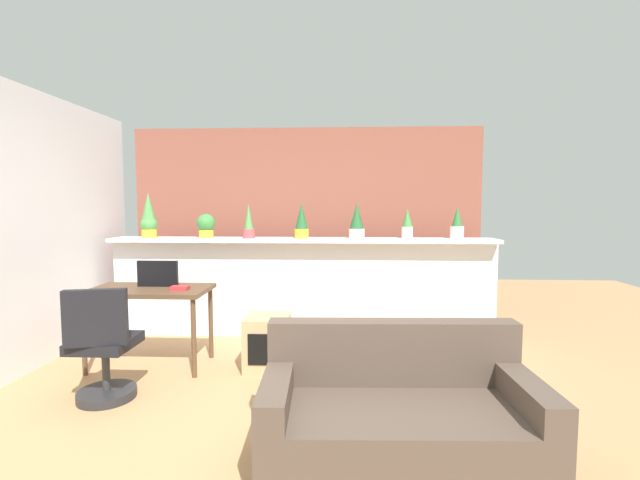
{
  "coord_description": "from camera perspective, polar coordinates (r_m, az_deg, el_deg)",
  "views": [
    {
      "loc": [
        0.45,
        -2.95,
        1.53
      ],
      "look_at": [
        0.24,
        1.37,
        1.18
      ],
      "focal_mm": 24.24,
      "sensor_mm": 36.0,
      "label": 1
    }
  ],
  "objects": [
    {
      "name": "desk",
      "position": [
        4.39,
        -21.56,
        -7.0
      ],
      "size": [
        1.1,
        0.6,
        0.75
      ],
      "color": "brown",
      "rests_on": "ground"
    },
    {
      "name": "potted_plant_2",
      "position": [
        4.99,
        -9.4,
        2.17
      ],
      "size": [
        0.14,
        0.14,
        0.4
      ],
      "color": "#B7474C",
      "rests_on": "plant_shelf"
    },
    {
      "name": "couch",
      "position": [
        2.75,
        10.3,
        -22.32
      ],
      "size": [
        1.59,
        0.82,
        0.8
      ],
      "color": "brown",
      "rests_on": "ground"
    },
    {
      "name": "potted_plant_4",
      "position": [
        4.94,
        4.88,
        2.46
      ],
      "size": [
        0.18,
        0.18,
        0.4
      ],
      "color": "silver",
      "rests_on": "plant_shelf"
    },
    {
      "name": "brick_wall_behind",
      "position": [
        5.57,
        -1.83,
        1.78
      ],
      "size": [
        4.4,
        0.1,
        2.5
      ],
      "primitive_type": "cube",
      "color": "brown",
      "rests_on": "ground"
    },
    {
      "name": "potted_plant_3",
      "position": [
        4.91,
        -2.42,
        2.46
      ],
      "size": [
        0.16,
        0.16,
        0.4
      ],
      "color": "gold",
      "rests_on": "plant_shelf"
    },
    {
      "name": "office_chair",
      "position": [
        3.83,
        -26.73,
        -13.16
      ],
      "size": [
        0.49,
        0.49,
        0.91
      ],
      "color": "#262628",
      "rests_on": "ground"
    },
    {
      "name": "potted_plant_0",
      "position": [
        5.39,
        -21.68,
        2.77
      ],
      "size": [
        0.19,
        0.19,
        0.52
      ],
      "color": "gold",
      "rests_on": "plant_shelf"
    },
    {
      "name": "potted_plant_6",
      "position": [
        5.11,
        17.64,
        1.96
      ],
      "size": [
        0.15,
        0.15,
        0.37
      ],
      "color": "silver",
      "rests_on": "plant_shelf"
    },
    {
      "name": "book_on_desk",
      "position": [
        4.18,
        -18.03,
        -6.05
      ],
      "size": [
        0.16,
        0.1,
        0.04
      ],
      "primitive_type": "cube",
      "color": "#B22D33",
      "rests_on": "desk"
    },
    {
      "name": "ground_plane",
      "position": [
        3.35,
        -5.65,
        -22.49
      ],
      "size": [
        12.0,
        12.0,
        0.0
      ],
      "primitive_type": "plane",
      "color": "tan"
    },
    {
      "name": "potted_plant_1",
      "position": [
        5.17,
        -14.81,
        1.89
      ],
      "size": [
        0.21,
        0.21,
        0.28
      ],
      "color": "gold",
      "rests_on": "plant_shelf"
    },
    {
      "name": "potted_plant_5",
      "position": [
        5.01,
        11.45,
        2.07
      ],
      "size": [
        0.13,
        0.13,
        0.34
      ],
      "color": "silver",
      "rests_on": "plant_shelf"
    },
    {
      "name": "plant_shelf",
      "position": [
        4.94,
        -2.42,
        0.0
      ],
      "size": [
        4.4,
        0.39,
        0.04
      ],
      "primitive_type": "cube",
      "color": "silver",
      "rests_on": "divider_wall"
    },
    {
      "name": "divider_wall",
      "position": [
        5.06,
        -2.36,
        -6.45
      ],
      "size": [
        4.4,
        0.16,
        1.11
      ],
      "primitive_type": "cube",
      "color": "silver",
      "rests_on": "ground"
    },
    {
      "name": "side_cube_shelf",
      "position": [
        4.15,
        -6.97,
        -13.3
      ],
      "size": [
        0.4,
        0.41,
        0.5
      ],
      "color": "tan",
      "rests_on": "ground"
    },
    {
      "name": "tv_monitor",
      "position": [
        4.41,
        -20.63,
        -4.18
      ],
      "size": [
        0.39,
        0.04,
        0.25
      ],
      "primitive_type": "cube",
      "color": "black",
      "rests_on": "desk"
    }
  ]
}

